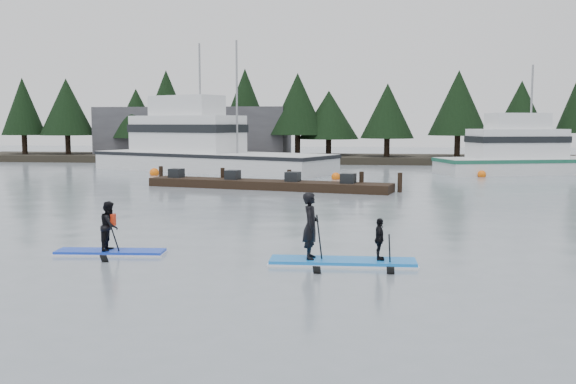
# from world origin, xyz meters

# --- Properties ---
(ground) EXTENTS (160.00, 160.00, 0.00)m
(ground) POSITION_xyz_m (0.00, 0.00, 0.00)
(ground) COLOR gray
(ground) RESTS_ON ground
(far_shore) EXTENTS (70.00, 8.00, 0.60)m
(far_shore) POSITION_xyz_m (0.00, 42.00, 0.30)
(far_shore) COLOR #2D281E
(far_shore) RESTS_ON ground
(treeline) EXTENTS (60.00, 4.00, 8.00)m
(treeline) POSITION_xyz_m (0.00, 42.00, 0.00)
(treeline) COLOR black
(treeline) RESTS_ON ground
(waterfront_building) EXTENTS (18.00, 6.00, 5.00)m
(waterfront_building) POSITION_xyz_m (-14.00, 44.00, 2.50)
(waterfront_building) COLOR #4C4C51
(waterfront_building) RESTS_ON ground
(fishing_boat_large) EXTENTS (19.08, 12.44, 10.40)m
(fishing_boat_large) POSITION_xyz_m (-9.33, 30.00, 0.80)
(fishing_boat_large) COLOR silver
(fishing_boat_large) RESTS_ON ground
(fishing_boat_medium) EXTENTS (14.53, 7.77, 8.39)m
(fishing_boat_medium) POSITION_xyz_m (14.07, 30.40, 0.59)
(fishing_boat_medium) COLOR silver
(fishing_boat_medium) RESTS_ON ground
(floating_dock) EXTENTS (13.54, 4.80, 0.45)m
(floating_dock) POSITION_xyz_m (-2.66, 17.59, 0.22)
(floating_dock) COLOR black
(floating_dock) RESTS_ON ground
(buoy_a) EXTENTS (0.63, 0.63, 0.63)m
(buoy_a) POSITION_xyz_m (-11.61, 25.43, 0.00)
(buoy_a) COLOR orange
(buoy_a) RESTS_ON ground
(buoy_b) EXTENTS (0.56, 0.56, 0.56)m
(buoy_b) POSITION_xyz_m (0.69, 23.89, 0.00)
(buoy_b) COLOR orange
(buoy_b) RESTS_ON ground
(buoy_c) EXTENTS (0.55, 0.55, 0.55)m
(buoy_c) POSITION_xyz_m (10.07, 26.99, 0.00)
(buoy_c) COLOR orange
(buoy_c) RESTS_ON ground
(paddleboard_solo) EXTENTS (2.92, 1.11, 1.87)m
(paddleboard_solo) POSITION_xyz_m (-4.04, 0.08, 0.54)
(paddleboard_solo) COLOR blue
(paddleboard_solo) RESTS_ON ground
(paddleboard_duo) EXTENTS (3.64, 1.21, 2.32)m
(paddleboard_duo) POSITION_xyz_m (2.02, -0.39, 0.54)
(paddleboard_duo) COLOR blue
(paddleboard_duo) RESTS_ON ground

